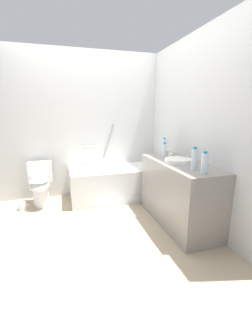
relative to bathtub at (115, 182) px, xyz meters
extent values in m
plane|color=tan|center=(-0.45, -0.86, -0.29)|extent=(3.60, 3.60, 0.00)
cube|color=silver|center=(-0.45, 0.41, 0.93)|extent=(3.00, 0.10, 2.43)
cube|color=silver|center=(0.90, -0.86, 0.93)|extent=(0.10, 2.83, 2.43)
cube|color=silver|center=(0.00, 0.00, -0.02)|extent=(1.51, 0.71, 0.53)
cube|color=white|center=(0.00, 0.00, 0.20)|extent=(1.24, 0.51, 0.09)
cylinder|color=#9E9EA3|center=(0.59, 0.00, 0.28)|extent=(0.09, 0.03, 0.03)
cylinder|color=#9E9EA3|center=(-0.04, 0.33, 0.66)|extent=(0.22, 0.03, 0.60)
cylinder|color=#9E9EA3|center=(-0.42, 0.33, 0.57)|extent=(0.26, 0.03, 0.03)
cylinder|color=white|center=(-1.21, -0.02, -0.11)|extent=(0.24, 0.24, 0.35)
ellipsoid|color=white|center=(-1.21, -0.07, 0.06)|extent=(0.30, 0.38, 0.15)
ellipsoid|color=white|center=(-1.21, -0.07, 0.15)|extent=(0.28, 0.36, 0.02)
cube|color=white|center=(-1.20, 0.17, 0.23)|extent=(0.36, 0.18, 0.32)
cylinder|color=#ADADB2|center=(-1.20, 0.17, 0.39)|extent=(0.03, 0.03, 0.01)
cube|color=gray|center=(0.59, -1.08, 0.13)|extent=(0.53, 1.34, 0.83)
cylinder|color=white|center=(0.56, -1.07, 0.56)|extent=(0.34, 0.34, 0.05)
cylinder|color=#A6A6AC|center=(0.77, -1.07, 0.58)|extent=(0.02, 0.02, 0.08)
cylinder|color=#A6A6AC|center=(0.73, -1.07, 0.62)|extent=(0.09, 0.02, 0.02)
cylinder|color=#A6A6AC|center=(0.77, -1.13, 0.56)|extent=(0.03, 0.03, 0.04)
cylinder|color=#A6A6AC|center=(0.77, -1.01, 0.56)|extent=(0.03, 0.03, 0.04)
cylinder|color=silver|center=(0.55, -1.62, 0.64)|extent=(0.07, 0.07, 0.21)
cylinder|color=teal|center=(0.55, -1.62, 0.76)|extent=(0.04, 0.04, 0.02)
cylinder|color=silver|center=(0.53, -1.47, 0.65)|extent=(0.06, 0.06, 0.23)
cylinder|color=teal|center=(0.53, -1.47, 0.78)|extent=(0.03, 0.03, 0.02)
cylinder|color=silver|center=(0.62, -0.50, 0.63)|extent=(0.06, 0.06, 0.18)
cylinder|color=teal|center=(0.62, -0.50, 0.72)|extent=(0.03, 0.03, 0.02)
cylinder|color=silver|center=(0.61, -1.37, 0.65)|extent=(0.06, 0.06, 0.22)
cylinder|color=teal|center=(0.61, -1.37, 0.77)|extent=(0.03, 0.03, 0.02)
cylinder|color=silver|center=(0.54, -0.73, 0.63)|extent=(0.06, 0.06, 0.19)
cylinder|color=teal|center=(0.54, -0.73, 0.74)|extent=(0.03, 0.03, 0.02)
cylinder|color=silver|center=(0.59, -0.59, 0.66)|extent=(0.07, 0.07, 0.24)
cylinder|color=teal|center=(0.59, -0.59, 0.79)|extent=(0.04, 0.04, 0.02)
cylinder|color=white|center=(0.58, -0.84, 0.58)|extent=(0.06, 0.06, 0.08)
cylinder|color=white|center=(0.61, -0.68, 0.58)|extent=(0.07, 0.07, 0.09)
cube|color=white|center=(-0.17, -0.60, -0.28)|extent=(0.56, 0.41, 0.01)
cylinder|color=white|center=(-1.49, -0.08, -0.23)|extent=(0.11, 0.11, 0.11)
camera|label=1|loc=(-0.85, -3.51, 1.16)|focal=23.58mm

